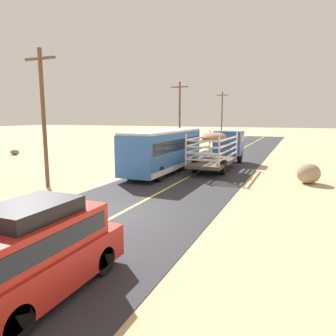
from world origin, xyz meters
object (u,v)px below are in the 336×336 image
Objects in this scene: livestock_truck at (223,145)px; power_pole_near at (43,114)px; boulder_near_shoulder at (15,152)px; power_pole_far at (222,114)px; bus at (164,150)px; suv_near at (35,251)px; boulder_mid_field at (308,173)px; power_pole_mid at (180,114)px.

livestock_truck is 15.10m from power_pole_near.
power_pole_far is at bearing 65.73° from boulder_near_shoulder.
power_pole_near reaches higher than bus.
suv_near reaches higher than boulder_mid_field.
power_pole_far reaches higher than bus.
suv_near is at bearing -76.56° from bus.
power_pole_far is (-4.61, 38.14, 3.00)m from bus.
bus is 9.04m from power_pole_near.
suv_near is 21.95m from livestock_truck.
power_pole_near reaches higher than boulder_mid_field.
livestock_truck is 6.05× the size of boulder_mid_field.
power_pole_mid is 8.68× the size of boulder_near_shoulder.
boulder_mid_field is (10.13, -0.08, -1.10)m from bus.
power_pole_near is 0.96× the size of power_pole_mid.
boulder_mid_field is (14.74, -38.22, -4.09)m from power_pole_far.
power_pole_mid reaches higher than boulder_mid_field.
livestock_truck is at bearing 141.84° from boulder_mid_field.
power_pole_near is at bearing -122.24° from livestock_truck.
boulder_mid_field is (14.74, 7.25, -3.72)m from power_pole_near.
power_pole_mid reaches higher than power_pole_near.
suv_near is 0.48× the size of livestock_truck.
power_pole_far is (-7.94, 32.88, 2.95)m from livestock_truck.
power_pole_mid is (-4.61, 15.41, 2.79)m from bus.
suv_near reaches higher than boulder_near_shoulder.
boulder_near_shoulder is (-24.05, 20.52, -0.86)m from suv_near.
power_pole_far is (-8.59, 54.81, 3.59)m from suv_near.
bus is 1.23× the size of power_pole_near.
bus is 20.49m from boulder_near_shoulder.
bus is 10.19m from boulder_mid_field.
boulder_near_shoulder is at bearing -176.55° from livestock_truck.
power_pole_mid is at bearing 90.00° from power_pole_near.
livestock_truck reaches higher than boulder_mid_field.
suv_near is at bearing -47.40° from power_pole_near.
power_pole_far reaches higher than power_pole_mid.
boulder_mid_field is at bearing -7.42° from boulder_near_shoulder.
bus is (-3.98, 16.66, 0.60)m from suv_near.
livestock_truck is (-0.65, 21.93, 0.64)m from suv_near.
power_pole_mid is (-8.59, 32.07, 3.38)m from suv_near.
suv_near is at bearing -81.10° from power_pole_far.
boulder_mid_field is at bearing 26.19° from power_pole_near.
livestock_truck is 8.72m from boulder_mid_field.
suv_near is 31.62m from boulder_near_shoulder.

